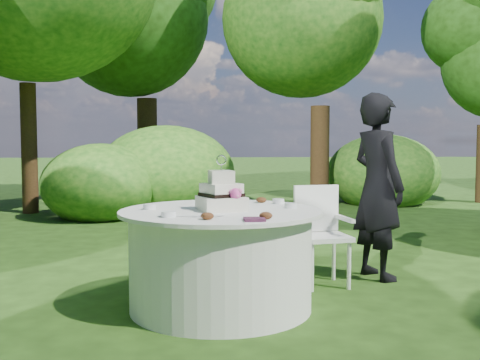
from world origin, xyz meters
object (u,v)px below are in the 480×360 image
object	(u,v)px
guest	(378,186)
chair	(320,227)
table	(221,259)
cake	(222,195)
napkins	(254,219)

from	to	relation	value
guest	chair	distance (m)	0.71
table	cake	distance (m)	0.50
guest	chair	size ratio (longest dim) A/B	1.96
chair	guest	bearing A→B (deg)	17.35
napkins	cake	xyz separation A→B (m)	(-0.19, 0.59, 0.10)
napkins	table	distance (m)	0.75
cake	chair	distance (m)	1.22
table	chair	distance (m)	1.17
napkins	guest	size ratio (longest dim) A/B	0.08
cake	table	bearing A→B (deg)	121.42
napkins	cake	size ratio (longest dim) A/B	0.33
guest	table	size ratio (longest dim) A/B	1.12
table	chair	world-z (taller)	chair
napkins	chair	world-z (taller)	chair
cake	napkins	bearing A→B (deg)	-71.79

